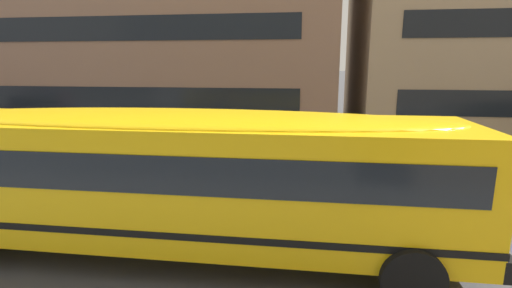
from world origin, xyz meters
TOP-DOWN VIEW (x-y plane):
  - ground_plane at (0.00, 0.00)m, footprint 400.00×400.00m
  - sidewalk_far at (0.00, 7.12)m, footprint 120.00×3.00m
  - lane_centreline at (0.00, 0.00)m, footprint 110.00×0.16m
  - school_bus at (-3.09, -1.78)m, footprint 12.17×2.88m

SIDE VIEW (x-z plane):
  - ground_plane at x=0.00m, z-range 0.00..0.00m
  - lane_centreline at x=0.00m, z-range 0.00..0.01m
  - sidewalk_far at x=0.00m, z-range 0.00..0.01m
  - school_bus at x=-3.09m, z-range 0.26..2.97m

